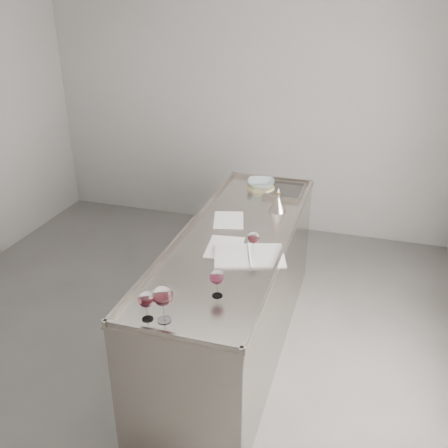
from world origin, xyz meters
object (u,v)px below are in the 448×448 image
(wine_glass_middle, at_px, (163,296))
(wine_funnel, at_px, (278,204))
(wine_glass_small, at_px, (253,238))
(notebook, at_px, (249,255))
(wine_glass_right, at_px, (217,277))
(ceramic_bowl, at_px, (261,183))
(counter, at_px, (235,292))
(wine_glass_left, at_px, (146,300))

(wine_glass_middle, bearing_deg, wine_funnel, 79.71)
(wine_glass_middle, bearing_deg, wine_glass_small, 72.36)
(notebook, bearing_deg, wine_funnel, 70.61)
(wine_glass_right, distance_m, ceramic_bowl, 1.71)
(counter, relative_size, wine_glass_right, 14.11)
(wine_glass_small, distance_m, ceramic_bowl, 1.18)
(counter, height_order, notebook, counter)
(wine_glass_left, height_order, ceramic_bowl, wine_glass_left)
(counter, relative_size, ceramic_bowl, 10.39)
(wine_glass_middle, relative_size, notebook, 0.40)
(wine_glass_middle, relative_size, ceramic_bowl, 0.91)
(counter, distance_m, wine_glass_right, 0.97)
(wine_glass_right, bearing_deg, wine_funnel, 85.93)
(wine_glass_left, distance_m, wine_glass_right, 0.43)
(counter, distance_m, ceramic_bowl, 1.07)
(ceramic_bowl, xyz_separation_m, wine_funnel, (0.23, -0.44, 0.01))
(wine_glass_left, height_order, wine_funnel, wine_funnel)
(wine_glass_left, relative_size, wine_glass_small, 1.07)
(counter, bearing_deg, notebook, -57.94)
(wine_glass_right, distance_m, wine_glass_small, 0.55)
(wine_glass_right, height_order, notebook, wine_glass_right)
(wine_glass_left, relative_size, wine_funnel, 0.87)
(wine_glass_left, xyz_separation_m, wine_glass_right, (0.28, 0.32, 0.00))
(wine_glass_left, height_order, wine_glass_right, same)
(wine_glass_right, bearing_deg, wine_glass_left, -131.84)
(wine_glass_left, xyz_separation_m, wine_funnel, (0.37, 1.58, -0.06))
(wine_glass_middle, height_order, wine_glass_small, wine_glass_middle)
(counter, xyz_separation_m, ceramic_bowl, (-0.04, 0.94, 0.52))
(counter, height_order, wine_glass_small, wine_glass_small)
(wine_glass_small, relative_size, notebook, 0.30)
(wine_glass_right, height_order, wine_glass_small, wine_glass_right)
(counter, bearing_deg, ceramic_bowl, 92.37)
(counter, xyz_separation_m, wine_glass_right, (0.11, -0.76, 0.59))
(wine_glass_right, bearing_deg, wine_glass_small, 82.23)
(wine_glass_middle, height_order, wine_funnel, wine_glass_middle)
(wine_glass_left, xyz_separation_m, wine_glass_small, (0.36, 0.86, -0.01))
(wine_glass_middle, distance_m, wine_glass_right, 0.36)
(wine_glass_small, bearing_deg, wine_funnel, 88.72)
(ceramic_bowl, bearing_deg, notebook, -80.36)
(ceramic_bowl, distance_m, wine_funnel, 0.50)
(wine_glass_small, relative_size, ceramic_bowl, 0.69)
(wine_glass_right, height_order, ceramic_bowl, wine_glass_right)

